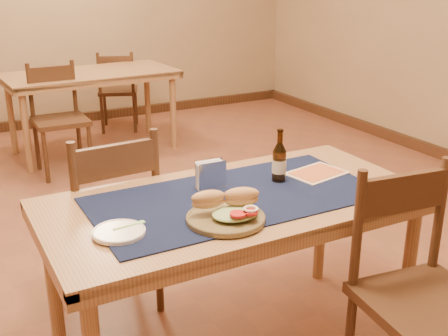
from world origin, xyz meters
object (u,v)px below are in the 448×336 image
beer_bottle (279,162)px  napkin_holder (211,175)px  sandwich_plate (228,212)px  chair_main_far (108,219)px  chair_main_near (420,293)px  main_table (235,216)px  back_table (91,81)px

beer_bottle → napkin_holder: bearing=167.0°
sandwich_plate → napkin_holder: napkin_holder is taller
chair_main_far → beer_bottle: size_ratio=4.07×
chair_main_far → chair_main_near: chair_main_near is taller
chair_main_near → beer_bottle: (-0.19, 0.69, 0.34)m
main_table → sandwich_plate: 0.26m
sandwich_plate → chair_main_near: bearing=-36.8°
napkin_holder → chair_main_near: bearing=-57.2°
chair_main_far → chair_main_near: 1.46m
main_table → chair_main_near: (0.45, -0.63, -0.16)m
back_table → chair_main_far: size_ratio=1.61×
napkin_holder → chair_main_far: bearing=128.7°
chair_main_near → chair_main_far: bearing=125.0°
back_table → chair_main_near: bearing=-87.2°
main_table → napkin_holder: (-0.04, 0.14, 0.14)m
beer_bottle → chair_main_near: bearing=-74.9°
chair_main_near → sandwich_plate: bearing=143.2°
chair_main_near → beer_bottle: bearing=105.1°
main_table → beer_bottle: size_ratio=6.73×
chair_main_far → napkin_holder: (0.34, -0.43, 0.31)m
sandwich_plate → napkin_holder: size_ratio=2.17×
chair_main_far → napkin_holder: 0.63m
chair_main_near → back_table: bearing=92.8°
main_table → napkin_holder: size_ratio=11.47×
main_table → sandwich_plate: size_ratio=5.29×
chair_main_far → beer_bottle: 0.89m
main_table → back_table: same height
chair_main_far → sandwich_plate: (0.25, -0.76, 0.28)m
main_table → back_table: 3.18m
main_table → chair_main_far: 0.71m
beer_bottle → sandwich_plate: bearing=-147.4°
napkin_holder → sandwich_plate: bearing=-106.0°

